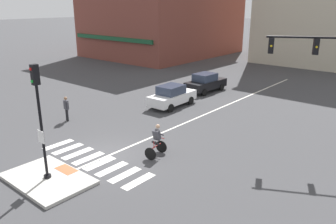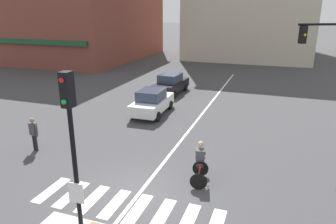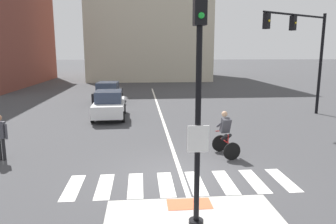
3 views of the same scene
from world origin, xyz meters
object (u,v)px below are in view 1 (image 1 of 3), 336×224
signal_pole (39,112)px  car_black_westbound_distant (206,83)px  pedestrian_at_curb_left (66,107)px  car_white_westbound_far (172,96)px  cyclist (157,140)px

signal_pole → car_black_westbound_distant: signal_pole is taller
car_black_westbound_distant → pedestrian_at_curb_left: pedestrian_at_curb_left is taller
car_black_westbound_distant → pedestrian_at_curb_left: 12.77m
signal_pole → car_white_westbound_far: signal_pole is taller
car_black_westbound_distant → cyclist: (5.57, -12.67, 0.06)m
signal_pole → cyclist: (2.00, 5.04, -2.32)m
signal_pole → car_white_westbound_far: (-3.00, 12.34, -2.38)m
signal_pole → pedestrian_at_curb_left: (-6.19, 5.21, -2.21)m
cyclist → pedestrian_at_curb_left: (-8.19, 0.17, 0.11)m
signal_pole → pedestrian_at_curb_left: size_ratio=3.03×
car_white_westbound_far → car_black_westbound_distant: (-0.57, 5.36, 0.00)m
car_black_westbound_distant → cyclist: cyclist is taller
pedestrian_at_curb_left → car_black_westbound_distant: bearing=78.2°
car_black_westbound_distant → pedestrian_at_curb_left: size_ratio=2.51×
signal_pole → cyclist: size_ratio=3.01×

